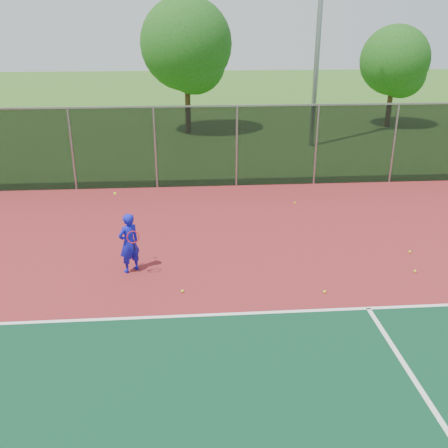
{
  "coord_description": "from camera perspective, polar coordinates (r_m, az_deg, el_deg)",
  "views": [
    {
      "loc": [
        -1.86,
        -6.11,
        5.85
      ],
      "look_at": [
        -1.01,
        5.0,
        1.3
      ],
      "focal_mm": 40.0,
      "sensor_mm": 36.0,
      "label": 1
    }
  ],
  "objects": [
    {
      "name": "practice_ball_3",
      "position": [
        11.84,
        11.43,
        -7.59
      ],
      "size": [
        0.07,
        0.07,
        0.07
      ],
      "primitive_type": "sphere",
      "color": "yellow",
      "rests_on": "court_apron"
    },
    {
      "name": "tree_back_mid",
      "position": [
        31.34,
        19.12,
        16.92
      ],
      "size": [
        3.9,
        3.9,
        5.73
      ],
      "color": "#3C2315",
      "rests_on": "ground"
    },
    {
      "name": "practice_ball_6",
      "position": [
        11.67,
        -4.77,
        -7.64
      ],
      "size": [
        0.07,
        0.07,
        0.07
      ],
      "primitive_type": "sphere",
      "color": "yellow",
      "rests_on": "court_apron"
    },
    {
      "name": "practice_ball_2",
      "position": [
        14.42,
        20.46,
        -2.98
      ],
      "size": [
        0.07,
        0.07,
        0.07
      ],
      "primitive_type": "sphere",
      "color": "yellow",
      "rests_on": "court_apron"
    },
    {
      "name": "fence_back",
      "position": [
        18.71,
        1.46,
        8.95
      ],
      "size": [
        30.0,
        0.06,
        3.03
      ],
      "color": "black",
      "rests_on": "court_apron"
    },
    {
      "name": "practice_ball_5",
      "position": [
        13.37,
        20.99,
        -5.07
      ],
      "size": [
        0.07,
        0.07,
        0.07
      ],
      "primitive_type": "sphere",
      "color": "yellow",
      "rests_on": "court_apron"
    },
    {
      "name": "court_apron",
      "position": [
        10.17,
        7.16,
        -13.05
      ],
      "size": [
        30.0,
        20.0,
        0.02
      ],
      "primitive_type": "cube",
      "color": "maroon",
      "rests_on": "ground"
    },
    {
      "name": "tree_back_left",
      "position": [
        28.07,
        -4.12,
        19.37
      ],
      "size": [
        4.87,
        4.87,
        7.16
      ],
      "color": "#3C2315",
      "rests_on": "ground"
    },
    {
      "name": "practice_ball_4",
      "position": [
        16.29,
        -11.06,
        0.93
      ],
      "size": [
        0.07,
        0.07,
        0.07
      ],
      "primitive_type": "sphere",
      "color": "yellow",
      "rests_on": "court_apron"
    },
    {
      "name": "ground",
      "position": [
        8.66,
        9.85,
        -20.67
      ],
      "size": [
        120.0,
        120.0,
        0.0
      ],
      "primitive_type": "plane",
      "color": "#2F611B",
      "rests_on": "ground"
    },
    {
      "name": "practice_ball_7",
      "position": [
        17.31,
        8.11,
        2.41
      ],
      "size": [
        0.07,
        0.07,
        0.07
      ],
      "primitive_type": "sphere",
      "color": "yellow",
      "rests_on": "court_apron"
    },
    {
      "name": "tennis_player",
      "position": [
        12.48,
        -10.8,
        -2.13
      ],
      "size": [
        0.67,
        0.73,
        2.05
      ],
      "color": "#1416C1",
      "rests_on": "court_apron"
    }
  ]
}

